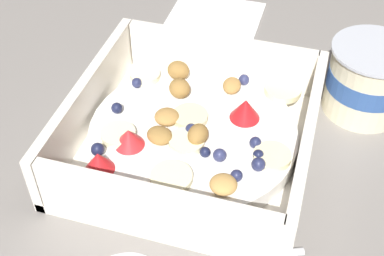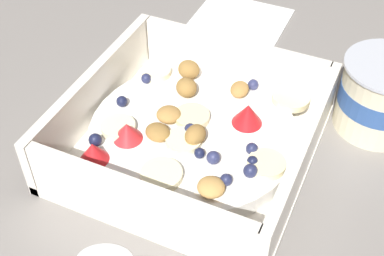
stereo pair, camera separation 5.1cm
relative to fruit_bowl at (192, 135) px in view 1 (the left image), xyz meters
The scene contains 4 objects.
ground_plane 0.02m from the fruit_bowl, 12.36° to the left, with size 2.40×2.40×0.00m, color gray.
fruit_bowl is the anchor object (origin of this frame).
yogurt_cup 0.20m from the fruit_bowl, 125.67° to the left, with size 0.09×0.09×0.08m.
folded_napkin 0.24m from the fruit_bowl, behind, with size 0.12×0.12×0.01m, color white.
Camera 1 is at (0.34, 0.10, 0.38)m, focal length 49.31 mm.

